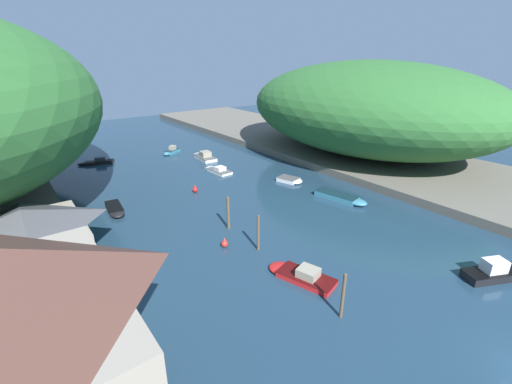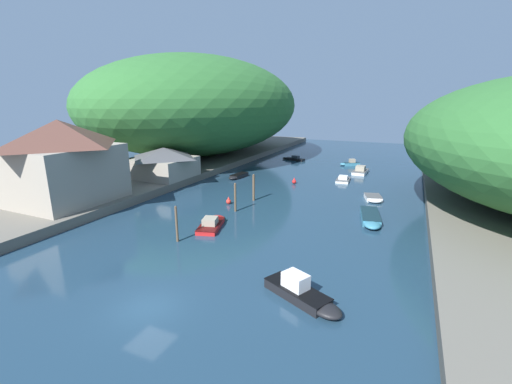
{
  "view_description": "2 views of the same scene",
  "coord_description": "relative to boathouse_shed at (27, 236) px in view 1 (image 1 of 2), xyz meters",
  "views": [
    {
      "loc": [
        -19.76,
        -1.64,
        15.97
      ],
      "look_at": [
        1.63,
        26.74,
        1.73
      ],
      "focal_mm": 24.0,
      "sensor_mm": 36.0,
      "label": 1
    },
    {
      "loc": [
        13.77,
        -14.15,
        12.47
      ],
      "look_at": [
        -1.87,
        20.42,
        2.21
      ],
      "focal_mm": 24.0,
      "sensor_mm": 36.0,
      "label": 2
    }
  ],
  "objects": [
    {
      "name": "mooring_post_nearest",
      "position": [
        15.27,
        -17.45,
        -1.67
      ],
      "size": [
        0.22,
        0.22,
        3.4
      ],
      "color": "brown",
      "rests_on": "water_surface"
    },
    {
      "name": "boat_cabin_cruiser",
      "position": [
        30.09,
        3.59,
        -3.11
      ],
      "size": [
        2.72,
        3.76,
        0.56
      ],
      "rotation": [
        0.0,
        0.0,
        3.42
      ],
      "color": "white",
      "rests_on": "water_surface"
    },
    {
      "name": "channel_buoy_far",
      "position": [
        17.99,
        8.07,
        -3.0
      ],
      "size": [
        0.65,
        0.65,
        0.98
      ],
      "color": "red",
      "rests_on": "water_surface"
    },
    {
      "name": "boat_yellow_tender",
      "position": [
        30.67,
        -4.77,
        -3.03
      ],
      "size": [
        2.92,
        6.65,
        0.71
      ],
      "rotation": [
        0.0,
        0.0,
        3.33
      ],
      "color": "teal",
      "rests_on": "water_surface"
    },
    {
      "name": "boat_navy_launch",
      "position": [
        8.26,
        7.97,
        -3.08
      ],
      "size": [
        1.84,
        4.6,
        0.61
      ],
      "rotation": [
        0.0,
        0.0,
        3.04
      ],
      "color": "black",
      "rests_on": "water_surface"
    },
    {
      "name": "boathouse_shed",
      "position": [
        0.0,
        0.0,
        0.0
      ],
      "size": [
        8.26,
        8.57,
        4.5
      ],
      "color": "gray",
      "rests_on": "left_bank"
    },
    {
      "name": "boat_moored_right",
      "position": [
        23.18,
        26.85,
        -2.98
      ],
      "size": [
        3.93,
        3.03,
        1.3
      ],
      "rotation": [
        0.0,
        0.0,
        2.11
      ],
      "color": "teal",
      "rests_on": "water_surface"
    },
    {
      "name": "mooring_post_middle",
      "position": [
        16.02,
        -7.56,
        -1.69
      ],
      "size": [
        0.25,
        0.25,
        3.38
      ],
      "color": "brown",
      "rests_on": "water_surface"
    },
    {
      "name": "right_bank",
      "position": [
        47.09,
        3.34,
        -2.86
      ],
      "size": [
        22.0,
        120.0,
        1.05
      ],
      "color": "#666056",
      "rests_on": "ground"
    },
    {
      "name": "hillside_right",
      "position": [
        48.19,
        5.55,
        4.84
      ],
      "size": [
        30.9,
        43.26,
        14.33
      ],
      "color": "#2D662D",
      "rests_on": "right_bank"
    },
    {
      "name": "boat_small_dinghy",
      "position": [
        26.2,
        20.68,
        -2.97
      ],
      "size": [
        2.42,
        5.88,
        1.38
      ],
      "rotation": [
        0.0,
        0.0,
        6.23
      ],
      "color": "white",
      "rests_on": "water_surface"
    },
    {
      "name": "boat_white_cruiser",
      "position": [
        11.11,
        28.19,
        -3.06
      ],
      "size": [
        5.54,
        2.77,
        1.05
      ],
      "rotation": [
        0.0,
        0.0,
        1.28
      ],
      "color": "black",
      "rests_on": "water_surface"
    },
    {
      "name": "water_surface",
      "position": [
        19.9,
        3.34,
        -3.38
      ],
      "size": [
        130.0,
        130.0,
        0.0
      ],
      "primitive_type": "plane",
      "color": "#1E384C",
      "rests_on": "ground"
    },
    {
      "name": "boat_far_upstream",
      "position": [
        16.08,
        -12.83,
        -3.05
      ],
      "size": [
        3.38,
        5.78,
        1.12
      ],
      "rotation": [
        0.0,
        0.0,
        0.29
      ],
      "color": "red",
      "rests_on": "water_surface"
    },
    {
      "name": "boat_far_right_bank",
      "position": [
        28.45,
        -21.95,
        -2.89
      ],
      "size": [
        5.93,
        3.96,
        1.64
      ],
      "rotation": [
        0.0,
        0.0,
        4.26
      ],
      "color": "black",
      "rests_on": "water_surface"
    },
    {
      "name": "mooring_post_fourth",
      "position": [
        16.09,
        -2.66,
        -1.66
      ],
      "size": [
        0.3,
        0.3,
        3.43
      ],
      "color": "brown",
      "rests_on": "water_surface"
    },
    {
      "name": "channel_buoy_near",
      "position": [
        13.91,
        -5.35,
        -3.02
      ],
      "size": [
        0.62,
        0.62,
        0.93
      ],
      "color": "red",
      "rests_on": "water_surface"
    },
    {
      "name": "person_on_quay",
      "position": [
        2.18,
        -12.51,
        -1.35
      ],
      "size": [
        0.32,
        0.43,
        1.69
      ],
      "rotation": [
        0.0,
        0.0,
        1.85
      ],
      "color": "#282D3D",
      "rests_on": "left_bank"
    },
    {
      "name": "boat_open_rowboat",
      "position": [
        24.49,
        13.38,
        -3.11
      ],
      "size": [
        2.21,
        5.02,
        0.9
      ],
      "rotation": [
        0.0,
        0.0,
        0.07
      ],
      "color": "white",
      "rests_on": "water_surface"
    }
  ]
}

